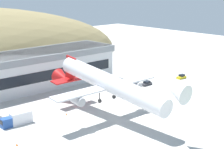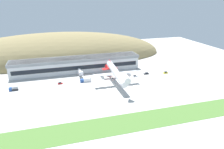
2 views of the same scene
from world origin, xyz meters
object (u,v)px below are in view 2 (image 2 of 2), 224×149
(terminal_building, at_px, (77,64))
(service_car_2, at_px, (135,76))
(service_car_1, at_px, (60,83))
(service_car_3, at_px, (166,73))
(jetway_0, at_px, (80,72))
(box_truck, at_px, (14,89))
(cargo_airplane, at_px, (116,73))
(traffic_cone_0, at_px, (80,88))
(traffic_cone_1, at_px, (104,81))
(service_car_0, at_px, (146,74))
(fuel_truck, at_px, (86,80))

(terminal_building, xyz_separation_m, service_car_2, (44.50, -28.64, -6.62))
(service_car_1, bearing_deg, service_car_2, -1.81)
(service_car_1, relative_size, service_car_3, 0.94)
(jetway_0, relative_size, service_car_3, 2.89)
(service_car_1, distance_m, box_truck, 32.83)
(box_truck, bearing_deg, service_car_2, 0.57)
(terminal_building, height_order, cargo_airplane, cargo_airplane)
(service_car_1, xyz_separation_m, traffic_cone_0, (13.32, -12.70, -0.32))
(terminal_building, xyz_separation_m, service_car_3, (73.58, -28.13, -6.52))
(terminal_building, bearing_deg, traffic_cone_1, -61.52)
(service_car_1, distance_m, service_car_2, 61.45)
(terminal_building, xyz_separation_m, traffic_cone_0, (-3.61, -39.40, -6.93))
(box_truck, relative_size, traffic_cone_0, 10.75)
(jetway_0, xyz_separation_m, cargo_airplane, (22.99, -26.39, 5.79))
(service_car_0, bearing_deg, jetway_0, 169.11)
(service_car_0, height_order, fuel_truck, fuel_truck)
(service_car_0, height_order, service_car_2, service_car_0)
(service_car_0, bearing_deg, traffic_cone_0, -166.81)
(jetway_0, distance_m, service_car_3, 74.15)
(service_car_0, xyz_separation_m, service_car_2, (-12.04, -3.34, -0.04))
(service_car_3, xyz_separation_m, traffic_cone_1, (-56.88, -2.65, -0.40))
(terminal_building, relative_size, service_car_0, 24.33)
(jetway_0, height_order, cargo_airplane, cargo_airplane)
(traffic_cone_1, bearing_deg, service_car_1, 173.07)
(fuel_truck, relative_size, traffic_cone_0, 14.85)
(jetway_0, relative_size, traffic_cone_0, 20.33)
(service_car_0, distance_m, service_car_1, 73.47)
(jetway_0, distance_m, service_car_1, 21.71)
(service_car_2, bearing_deg, service_car_3, 1.00)
(service_car_3, xyz_separation_m, traffic_cone_0, (-77.18, -11.26, -0.40))
(cargo_airplane, relative_size, service_car_3, 12.13)
(service_car_3, bearing_deg, service_car_1, 179.09)
(service_car_2, distance_m, traffic_cone_0, 49.29)
(service_car_2, distance_m, fuel_truck, 41.54)
(service_car_1, distance_m, service_car_3, 90.51)
(service_car_1, bearing_deg, terminal_building, 57.64)
(cargo_airplane, xyz_separation_m, fuel_truck, (-20.77, 13.11, -8.27))
(service_car_1, xyz_separation_m, service_car_2, (61.42, -1.94, -0.01))
(cargo_airplane, xyz_separation_m, service_car_2, (20.75, 12.32, -9.20))
(service_car_1, xyz_separation_m, fuel_truck, (19.89, -1.16, 0.92))
(service_car_1, height_order, fuel_truck, fuel_truck)
(cargo_airplane, relative_size, fuel_truck, 5.74)
(fuel_truck, distance_m, traffic_cone_1, 14.10)
(terminal_building, distance_m, box_truck, 58.05)
(jetway_0, xyz_separation_m, service_car_0, (55.78, -10.73, -3.36))
(box_truck, bearing_deg, terminal_building, 30.81)
(terminal_building, distance_m, traffic_cone_0, 40.17)
(cargo_airplane, xyz_separation_m, box_truck, (-73.36, 11.38, -8.29))
(jetway_0, bearing_deg, service_car_2, -17.83)
(service_car_2, xyz_separation_m, service_car_3, (29.08, 0.51, 0.10))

